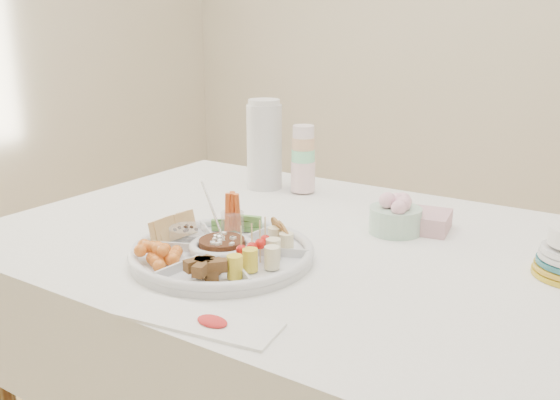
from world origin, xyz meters
The scene contains 15 objects.
wall_back centered at (0.00, 2.00, 1.35)m, with size 4.00×0.02×2.70m, color beige.
dining_table centered at (0.00, 0.00, 0.38)m, with size 1.52×1.02×0.76m, color white.
party_tray centered at (-0.10, -0.21, 0.78)m, with size 0.38×0.38×0.04m, color silver.
bean_dip centered at (-0.10, -0.21, 0.79)m, with size 0.10×0.10×0.04m, color black.
tortillas centered at (-0.03, -0.11, 0.80)m, with size 0.09×0.09×0.05m, color #A76A3F, non-canonical shape.
carrot_cucumber centered at (-0.16, -0.10, 0.82)m, with size 0.10×0.10×0.09m, color #DC5A20, non-canonical shape.
pita_raisins centered at (-0.23, -0.20, 0.80)m, with size 0.11×0.11×0.06m, color #E2B574, non-canonical shape.
cherries centered at (-0.18, -0.32, 0.79)m, with size 0.12×0.12×0.05m, color orange, non-canonical shape.
granola_chunks centered at (-0.05, -0.33, 0.79)m, with size 0.10×0.10×0.04m, color #423019, non-canonical shape.
banana_tomato centered at (0.03, -0.23, 0.82)m, with size 0.10×0.10×0.08m, color #E9E45E, non-canonical shape.
cup_stack centered at (-0.23, 0.33, 0.86)m, with size 0.07×0.07×0.20m, color beige.
thermos centered at (-0.35, 0.31, 0.89)m, with size 0.10×0.10×0.27m, color silver.
flower_bowl centered at (0.14, 0.14, 0.80)m, with size 0.12×0.12×0.09m, color #A3E4B7.
napkin_stack centered at (0.18, 0.20, 0.78)m, with size 0.13×0.12×0.04m, color #CF9BA5.
placemat centered at (0.03, -0.45, 0.76)m, with size 0.28×0.09×0.01m, color white.
Camera 1 is at (0.63, -1.12, 1.23)m, focal length 38.00 mm.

